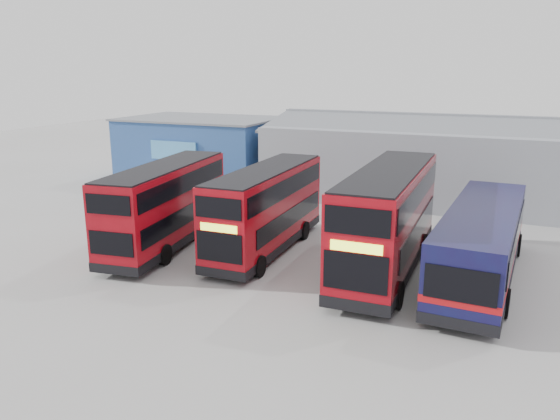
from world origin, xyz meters
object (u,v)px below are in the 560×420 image
at_px(office_block, 202,149).
at_px(double_decker_centre, 266,210).
at_px(maintenance_shed, 489,163).
at_px(panel_van, 167,178).
at_px(double_decker_right, 387,221).
at_px(single_decker_blue, 481,245).
at_px(double_decker_left, 166,207).

bearing_deg(office_block, double_decker_centre, -49.32).
bearing_deg(maintenance_shed, double_decker_centre, -120.56).
distance_m(office_block, panel_van, 5.49).
height_order(office_block, maintenance_shed, maintenance_shed).
distance_m(double_decker_centre, double_decker_right, 6.23).
distance_m(maintenance_shed, single_decker_blue, 16.48).
relative_size(office_block, maintenance_shed, 0.40).
distance_m(maintenance_shed, panel_van, 23.11).
xyz_separation_m(double_decker_left, double_decker_right, (11.22, 0.93, 0.22)).
distance_m(double_decker_right, single_decker_blue, 4.09).
xyz_separation_m(double_decker_centre, panel_van, (-12.22, 9.06, -0.96)).
bearing_deg(double_decker_centre, maintenance_shed, 58.24).
relative_size(office_block, double_decker_left, 1.19).
relative_size(office_block, double_decker_centre, 1.22).
distance_m(single_decker_blue, panel_van, 24.22).
bearing_deg(panel_van, double_decker_right, -22.73).
bearing_deg(office_block, panel_van, -88.71).
bearing_deg(panel_van, maintenance_shed, 23.11).
height_order(double_decker_left, double_decker_centre, double_decker_left).
bearing_deg(single_decker_blue, office_block, -29.72).
xyz_separation_m(double_decker_left, double_decker_centre, (5.01, 1.41, -0.02)).
bearing_deg(maintenance_shed, office_block, -174.79).
relative_size(maintenance_shed, single_decker_blue, 2.50).
relative_size(maintenance_shed, double_decker_right, 2.71).
bearing_deg(double_decker_left, double_decker_centre, -171.57).
xyz_separation_m(maintenance_shed, double_decker_left, (-14.68, -17.78, -0.47)).
height_order(double_decker_centre, panel_van, double_decker_centre).
height_order(office_block, double_decker_centre, office_block).
height_order(office_block, single_decker_blue, office_block).
bearing_deg(double_decker_right, single_decker_blue, 4.90).
distance_m(maintenance_shed, double_decker_centre, 19.01).
xyz_separation_m(double_decker_centre, double_decker_right, (6.20, -0.48, 0.25)).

